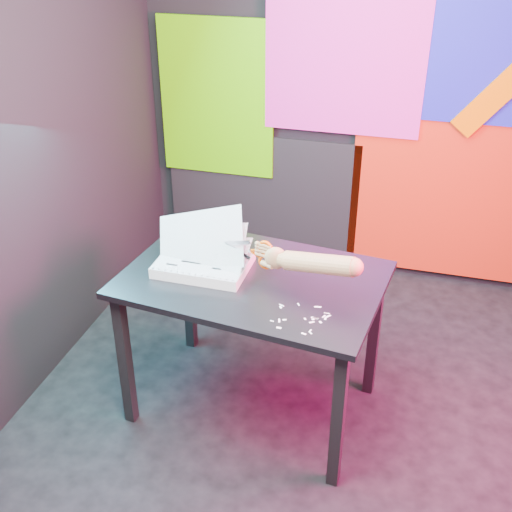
% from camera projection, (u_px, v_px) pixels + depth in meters
% --- Properties ---
extents(room, '(3.01, 3.01, 2.71)m').
position_uv_depth(room, '(350.00, 156.00, 2.49)').
color(room, black).
rests_on(room, ground).
extents(backdrop, '(2.88, 0.05, 2.08)m').
position_uv_depth(backdrop, '(391.00, 136.00, 3.89)').
color(backdrop, red).
rests_on(backdrop, ground).
extents(work_table, '(1.22, 0.89, 0.75)m').
position_uv_depth(work_table, '(253.00, 295.00, 2.91)').
color(work_table, black).
rests_on(work_table, ground).
extents(printout_stack, '(0.46, 0.30, 0.31)m').
position_uv_depth(printout_stack, '(203.00, 263.00, 2.91)').
color(printout_stack, silver).
rests_on(printout_stack, work_table).
extents(scissors, '(0.24, 0.07, 0.14)m').
position_uv_depth(scissors, '(262.00, 254.00, 2.77)').
color(scissors, '#ACADB0').
rests_on(scissors, printout_stack).
extents(hand_forearm, '(0.47, 0.17, 0.16)m').
position_uv_depth(hand_forearm, '(311.00, 263.00, 2.65)').
color(hand_forearm, '#BB754C').
rests_on(hand_forearm, work_table).
extents(paper_clippings, '(0.23, 0.21, 0.00)m').
position_uv_depth(paper_clippings, '(307.00, 318.00, 2.58)').
color(paper_clippings, white).
rests_on(paper_clippings, work_table).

